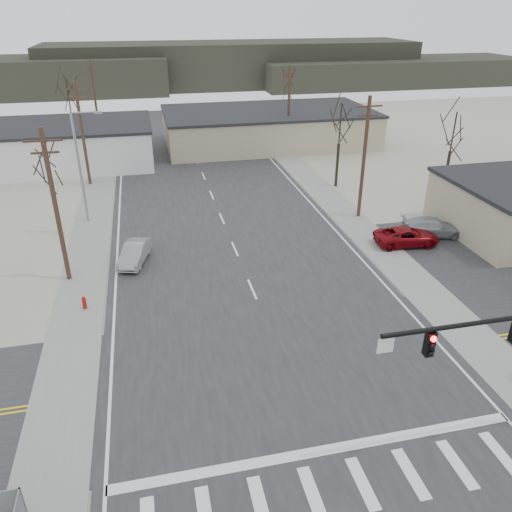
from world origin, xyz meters
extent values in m
plane|color=#B8B8B4|center=(0.00, 0.00, 0.00)|extent=(140.00, 140.00, 0.00)
cube|color=#252427|center=(0.00, 15.00, 0.02)|extent=(18.00, 110.00, 0.05)
cube|color=#252427|center=(0.00, 0.00, 0.02)|extent=(90.00, 10.00, 0.04)
cube|color=gray|center=(-10.60, 20.00, 0.03)|extent=(3.00, 90.00, 0.06)
cube|color=gray|center=(10.60, 20.00, 0.03)|extent=(3.00, 90.00, 0.06)
cylinder|color=black|center=(5.60, -6.20, 6.20)|extent=(8.40, 0.18, 0.18)
cube|color=black|center=(3.30, -6.20, 5.60)|extent=(0.32, 0.30, 1.00)
sphere|color=#FF0C05|center=(3.30, -6.37, 5.92)|extent=(0.22, 0.22, 0.22)
cube|color=silver|center=(1.60, -6.20, 5.80)|extent=(0.60, 0.04, 0.60)
cylinder|color=#A50C0C|center=(-10.20, 8.00, 0.35)|extent=(0.24, 0.24, 0.70)
sphere|color=#A50C0C|center=(-10.20, 8.00, 0.75)|extent=(0.24, 0.24, 0.24)
cube|color=silver|center=(-16.00, 40.00, 2.10)|extent=(22.00, 12.00, 4.20)
cube|color=black|center=(-16.00, 40.00, 4.35)|extent=(22.30, 12.30, 0.30)
cube|color=tan|center=(10.00, 44.00, 2.00)|extent=(26.00, 14.00, 4.00)
cube|color=black|center=(10.00, 44.00, 4.15)|extent=(26.30, 14.30, 0.30)
cylinder|color=#4B3223|center=(-11.50, 12.00, 5.00)|extent=(0.30, 0.30, 10.00)
cube|color=#4B3223|center=(-11.50, 12.00, 9.20)|extent=(2.20, 0.12, 0.12)
cube|color=#4B3223|center=(-11.50, 12.00, 8.50)|extent=(1.60, 0.12, 0.12)
cylinder|color=#4B3223|center=(-11.50, 32.00, 5.00)|extent=(0.30, 0.30, 10.00)
cube|color=#4B3223|center=(-11.50, 32.00, 9.20)|extent=(2.20, 0.12, 0.12)
cube|color=#4B3223|center=(-11.50, 32.00, 8.50)|extent=(1.60, 0.12, 0.12)
cylinder|color=#4B3223|center=(-11.50, 52.00, 5.00)|extent=(0.30, 0.30, 10.00)
cube|color=#4B3223|center=(-11.50, 52.00, 9.20)|extent=(2.20, 0.12, 0.12)
cube|color=#4B3223|center=(-11.50, 52.00, 8.50)|extent=(1.60, 0.12, 0.12)
cylinder|color=#4B3223|center=(11.50, 18.00, 5.00)|extent=(0.30, 0.30, 10.00)
cube|color=#4B3223|center=(11.50, 18.00, 9.20)|extent=(2.20, 0.12, 0.12)
cube|color=#4B3223|center=(11.50, 18.00, 8.50)|extent=(1.60, 0.12, 0.12)
cylinder|color=#4B3223|center=(11.50, 40.00, 5.00)|extent=(0.30, 0.30, 10.00)
cube|color=#4B3223|center=(11.50, 40.00, 9.20)|extent=(2.20, 0.12, 0.12)
cube|color=#4B3223|center=(11.50, 40.00, 8.50)|extent=(1.60, 0.12, 0.12)
cylinder|color=gray|center=(-11.00, 22.00, 4.50)|extent=(0.20, 0.20, 9.00)
cylinder|color=gray|center=(-10.00, 22.00, 8.90)|extent=(2.00, 0.12, 0.12)
cube|color=gray|center=(-9.00, 22.00, 8.85)|extent=(0.60, 0.25, 0.18)
cylinder|color=#2E241C|center=(-13.00, 20.00, 1.88)|extent=(0.28, 0.28, 3.75)
cylinder|color=#2E241C|center=(-13.00, 20.00, 5.25)|extent=(0.14, 0.14, 3.75)
cylinder|color=#2E241C|center=(12.50, 26.00, 2.12)|extent=(0.28, 0.28, 4.25)
cylinder|color=#2E241C|center=(12.50, 26.00, 5.95)|extent=(0.14, 0.14, 4.25)
cylinder|color=#2E241C|center=(-14.00, 46.00, 2.25)|extent=(0.28, 0.28, 4.50)
cylinder|color=#2E241C|center=(-14.00, 46.00, 6.30)|extent=(0.14, 0.14, 4.50)
cylinder|color=#2E241C|center=(15.00, 52.00, 2.00)|extent=(0.28, 0.28, 4.00)
cylinder|color=#2E241C|center=(15.00, 52.00, 5.60)|extent=(0.14, 0.14, 4.00)
cylinder|color=#2E241C|center=(22.00, 22.00, 2.00)|extent=(0.28, 0.28, 4.00)
cylinder|color=#2E241C|center=(22.00, 22.00, 5.60)|extent=(0.14, 0.14, 4.00)
cube|color=#333026|center=(15.00, 96.00, 4.50)|extent=(80.00, 18.00, 9.00)
cube|color=#333026|center=(50.00, 90.00, 2.75)|extent=(60.00, 18.00, 5.50)
imported|color=gray|center=(-7.21, 13.52, 0.73)|extent=(2.53, 4.37, 1.36)
imported|color=black|center=(3.70, 40.70, 0.71)|extent=(2.97, 4.90, 1.33)
imported|color=black|center=(-7.16, 46.43, 0.81)|extent=(2.41, 4.70, 1.53)
imported|color=maroon|center=(12.73, 11.91, 0.71)|extent=(5.01, 2.64, 1.35)
imported|color=gray|center=(15.53, 13.00, 0.74)|extent=(5.19, 3.21, 1.40)
camera|label=1|loc=(-5.80, -18.75, 16.26)|focal=35.00mm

